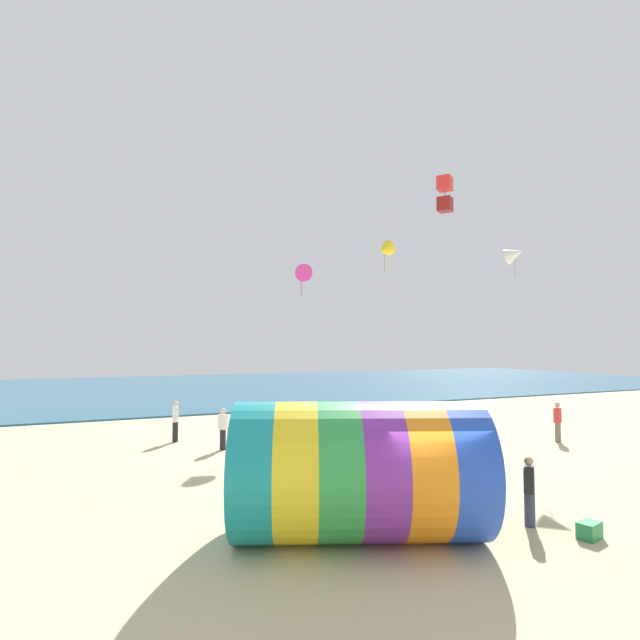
{
  "coord_description": "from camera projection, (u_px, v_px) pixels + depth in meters",
  "views": [
    {
      "loc": [
        -6.61,
        -8.98,
        4.21
      ],
      "look_at": [
        -1.3,
        2.76,
        4.87
      ],
      "focal_mm": 28.0,
      "sensor_mm": 36.0,
      "label": 1
    }
  ],
  "objects": [
    {
      "name": "ground_plane",
      "position": [
        428.0,
        542.0,
        10.68
      ],
      "size": [
        120.0,
        120.0,
        0.0
      ],
      "primitive_type": "plane",
      "color": "#CCBA8C"
    },
    {
      "name": "sea",
      "position": [
        168.0,
        388.0,
        48.39
      ],
      "size": [
        120.0,
        40.0,
        0.1
      ],
      "primitive_type": "cube",
      "color": "#236084",
      "rests_on": "ground"
    },
    {
      "name": "giant_inflatable_tube",
      "position": [
        359.0,
        470.0,
        10.91
      ],
      "size": [
        6.09,
        4.8,
        2.97
      ],
      "color": "teal",
      "rests_on": "ground"
    },
    {
      "name": "kite_handler",
      "position": [
        529.0,
        491.0,
        11.64
      ],
      "size": [
        0.42,
        0.4,
        1.6
      ],
      "color": "#383D56",
      "rests_on": "ground"
    },
    {
      "name": "kite_white_delta",
      "position": [
        515.0,
        254.0,
        21.93
      ],
      "size": [
        1.02,
        1.11,
        1.43
      ],
      "color": "white"
    },
    {
      "name": "kite_red_box",
      "position": [
        445.0,
        194.0,
        22.61
      ],
      "size": [
        0.83,
        0.83,
        1.72
      ],
      "color": "red"
    },
    {
      "name": "kite_magenta_delta",
      "position": [
        301.0,
        272.0,
        25.75
      ],
      "size": [
        1.03,
        1.23,
        1.83
      ],
      "color": "#D1339E"
    },
    {
      "name": "kite_yellow_delta",
      "position": [
        384.0,
        250.0,
        23.93
      ],
      "size": [
        1.21,
        1.09,
        1.52
      ],
      "color": "yellow"
    },
    {
      "name": "bystander_near_water",
      "position": [
        558.0,
        422.0,
        21.77
      ],
      "size": [
        0.41,
        0.33,
        1.72
      ],
      "color": "#726651",
      "rests_on": "ground"
    },
    {
      "name": "bystander_mid_beach",
      "position": [
        175.0,
        421.0,
        21.77
      ],
      "size": [
        0.24,
        0.36,
        1.78
      ],
      "color": "black",
      "rests_on": "ground"
    },
    {
      "name": "bystander_far_left",
      "position": [
        223.0,
        429.0,
        20.13
      ],
      "size": [
        0.42,
        0.39,
        1.66
      ],
      "color": "black",
      "rests_on": "ground"
    },
    {
      "name": "cooler_box",
      "position": [
        589.0,
        530.0,
        10.87
      ],
      "size": [
        0.59,
        0.47,
        0.36
      ],
      "primitive_type": "cube",
      "rotation": [
        0.0,
        0.0,
        0.23
      ],
      "color": "#268C4C",
      "rests_on": "ground"
    }
  ]
}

